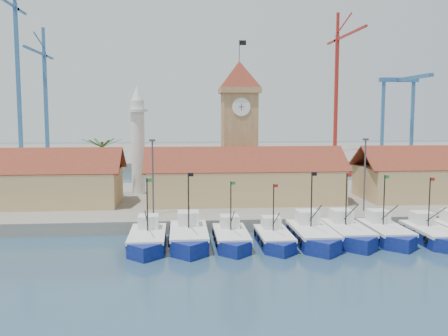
{
  "coord_description": "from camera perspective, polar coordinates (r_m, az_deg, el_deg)",
  "views": [
    {
      "loc": [
        -8.78,
        -47.39,
        13.47
      ],
      "look_at": [
        -2.95,
        18.0,
        6.37
      ],
      "focal_mm": 40.0,
      "sensor_mm": 36.0,
      "label": 1
    }
  ],
  "objects": [
    {
      "name": "hall_left",
      "position": [
        71.91,
        -23.89,
        -1.94
      ],
      "size": [
        31.2,
        10.13,
        7.61
      ],
      "color": "tan",
      "rests_on": "quay"
    },
    {
      "name": "boat_1",
      "position": [
        51.67,
        -4.03,
        -8.02
      ],
      "size": [
        3.82,
        10.46,
        7.91
      ],
      "color": "navy",
      "rests_on": "ground"
    },
    {
      "name": "lamp_posts",
      "position": [
        60.52,
        3.76,
        -0.48
      ],
      "size": [
        80.7,
        0.25,
        9.03
      ],
      "color": "#3F3F44",
      "rests_on": "quay"
    },
    {
      "name": "boat_3",
      "position": [
        51.89,
        5.8,
        -8.12
      ],
      "size": [
        3.22,
        8.81,
        6.67
      ],
      "color": "navy",
      "rests_on": "ground"
    },
    {
      "name": "gantry",
      "position": [
        169.65,
        19.77,
        8.03
      ],
      "size": [
        13.0,
        22.0,
        23.2
      ],
      "color": "#326199",
      "rests_on": "terminal"
    },
    {
      "name": "boat_5",
      "position": [
        54.91,
        14.02,
        -7.37
      ],
      "size": [
        3.68,
        10.09,
        7.64
      ],
      "color": "navy",
      "rests_on": "ground"
    },
    {
      "name": "crane_red_right",
      "position": [
        158.87,
        12.92,
        10.39
      ],
      "size": [
        1.0,
        34.0,
        42.29
      ],
      "color": "#A32019",
      "rests_on": "terminal"
    },
    {
      "name": "palm_tree",
      "position": [
        74.6,
        -13.72,
        0.44
      ],
      "size": [
        5.6,
        5.03,
        8.39
      ],
      "color": "brown",
      "rests_on": "quay"
    },
    {
      "name": "minaret",
      "position": [
        75.74,
        -9.81,
        3.25
      ],
      "size": [
        3.0,
        3.0,
        16.3
      ],
      "color": "silver",
      "rests_on": "quay"
    },
    {
      "name": "boat_7",
      "position": [
        57.31,
        22.67,
        -7.14
      ],
      "size": [
        3.47,
        9.51,
        7.2
      ],
      "color": "navy",
      "rests_on": "ground"
    },
    {
      "name": "terminal",
      "position": [
        158.13,
        -1.89,
        1.65
      ],
      "size": [
        240.0,
        80.0,
        2.0
      ],
      "primitive_type": "cube",
      "color": "gray",
      "rests_on": "ground"
    },
    {
      "name": "quay",
      "position": [
        73.05,
        1.89,
        -3.86
      ],
      "size": [
        140.0,
        32.0,
        1.5
      ],
      "primitive_type": "cube",
      "color": "gray",
      "rests_on": "ground"
    },
    {
      "name": "crane_blue_far",
      "position": [
        155.51,
        -22.76,
        11.71
      ],
      "size": [
        1.0,
        36.39,
        49.51
      ],
      "color": "#326199",
      "rests_on": "terminal"
    },
    {
      "name": "boat_0",
      "position": [
        51.35,
        -8.76,
        -8.23
      ],
      "size": [
        3.58,
        9.81,
        7.42
      ],
      "color": "navy",
      "rests_on": "ground"
    },
    {
      "name": "clock_tower",
      "position": [
        73.93,
        1.74,
        5.0
      ],
      "size": [
        5.8,
        5.8,
        22.7
      ],
      "color": "tan",
      "rests_on": "quay"
    },
    {
      "name": "boat_6",
      "position": [
        56.34,
        18.06,
        -7.17
      ],
      "size": [
        3.56,
        9.76,
        7.38
      ],
      "color": "navy",
      "rests_on": "ground"
    },
    {
      "name": "crane_blue_near",
      "position": [
        159.64,
        -19.86,
        8.99
      ],
      "size": [
        1.0,
        29.67,
        37.03
      ],
      "color": "#326199",
      "rests_on": "terminal"
    },
    {
      "name": "hall_center",
      "position": [
        68.62,
        2.31,
        -1.78
      ],
      "size": [
        27.04,
        10.13,
        7.61
      ],
      "color": "tan",
      "rests_on": "quay"
    },
    {
      "name": "boat_4",
      "position": [
        53.03,
        10.16,
        -7.73
      ],
      "size": [
        3.81,
        10.43,
        7.89
      ],
      "color": "navy",
      "rests_on": "ground"
    },
    {
      "name": "boat_2",
      "position": [
        51.57,
        0.88,
        -8.14
      ],
      "size": [
        3.36,
        9.22,
        6.97
      ],
      "color": "navy",
      "rests_on": "ground"
    },
    {
      "name": "ground",
      "position": [
        50.05,
        5.27,
        -9.47
      ],
      "size": [
        400.0,
        400.0,
        0.0
      ],
      "primitive_type": "plane",
      "color": "#1C384A",
      "rests_on": "ground"
    }
  ]
}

